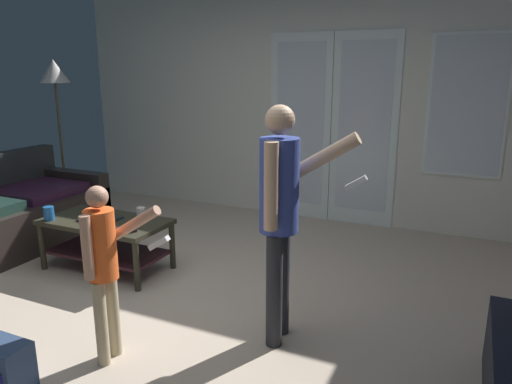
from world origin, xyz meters
TOP-DOWN VIEW (x-y plane):
  - ground_plane at (0.00, 0.00)m, footprint 5.59×5.57m
  - wall_back_with_doors at (0.10, 2.75)m, footprint 5.59×0.09m
  - leather_couch at (-2.13, 0.47)m, footprint 0.96×1.96m
  - coffee_table at (-0.83, 0.50)m, footprint 1.10×0.57m
  - person_adult at (0.97, 0.08)m, footprint 0.61×0.45m
  - person_child at (0.13, -0.56)m, footprint 0.46×0.32m
  - floor_lamp at (-2.47, 1.63)m, footprint 0.34×0.34m
  - backpack at (-0.22, -1.03)m, footprint 0.29×0.23m
  - laptop_closed at (-0.87, 0.48)m, footprint 0.31×0.25m
  - cup_near_edge at (-1.27, 0.29)m, footprint 0.09×0.09m
  - cup_by_laptop at (-0.56, 0.64)m, footprint 0.07×0.07m
  - tv_remote_black at (-0.46, 0.36)m, footprint 0.18×0.10m
  - dvd_remote_slim at (-1.13, 0.66)m, footprint 0.18×0.09m

SIDE VIEW (x-z plane):
  - ground_plane at x=0.00m, z-range -0.02..0.00m
  - backpack at x=-0.22m, z-range 0.00..0.27m
  - leather_couch at x=-2.13m, z-range -0.13..0.74m
  - coffee_table at x=-0.83m, z-range 0.10..0.56m
  - laptop_closed at x=-0.87m, z-range 0.45..0.47m
  - tv_remote_black at x=-0.46m, z-range 0.45..0.48m
  - dvd_remote_slim at x=-1.13m, z-range 0.45..0.48m
  - cup_by_laptop at x=-0.56m, z-range 0.45..0.56m
  - cup_near_edge at x=-1.27m, z-range 0.45..0.57m
  - person_child at x=0.13m, z-range 0.11..1.20m
  - person_adult at x=0.97m, z-range 0.15..1.67m
  - wall_back_with_doors at x=0.10m, z-range -0.04..2.77m
  - floor_lamp at x=-2.47m, z-range 0.68..2.51m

